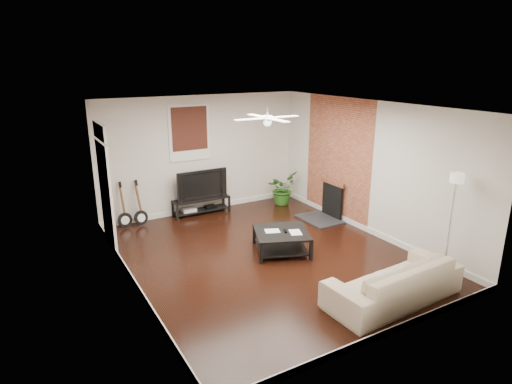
% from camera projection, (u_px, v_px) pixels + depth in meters
% --- Properties ---
extents(room, '(5.01, 6.01, 2.81)m').
position_uv_depth(room, '(267.00, 184.00, 7.85)').
color(room, black).
rests_on(room, ground).
extents(brick_accent, '(0.02, 2.20, 2.80)m').
position_uv_depth(brick_accent, '(337.00, 159.00, 9.86)').
color(brick_accent, '#9F4D33').
rests_on(brick_accent, floor).
extents(fireplace, '(0.80, 1.10, 0.92)m').
position_uv_depth(fireplace, '(325.00, 200.00, 10.00)').
color(fireplace, black).
rests_on(fireplace, floor).
extents(window_back, '(1.00, 0.06, 1.30)m').
position_uv_depth(window_back, '(190.00, 133.00, 10.01)').
color(window_back, '#3D1710').
rests_on(window_back, wall_back).
extents(door_left, '(0.08, 1.00, 2.50)m').
position_uv_depth(door_left, '(106.00, 186.00, 8.30)').
color(door_left, white).
rests_on(door_left, wall_left).
extents(tv_stand, '(1.38, 0.37, 0.39)m').
position_uv_depth(tv_stand, '(201.00, 206.00, 10.43)').
color(tv_stand, black).
rests_on(tv_stand, floor).
extents(tv, '(1.24, 0.16, 0.71)m').
position_uv_depth(tv, '(200.00, 184.00, 10.29)').
color(tv, black).
rests_on(tv, tv_stand).
extents(coffee_table, '(1.29, 1.29, 0.42)m').
position_uv_depth(coffee_table, '(281.00, 241.00, 8.35)').
color(coffee_table, black).
rests_on(coffee_table, floor).
extents(sofa, '(2.29, 0.98, 0.66)m').
position_uv_depth(sofa, '(394.00, 280.00, 6.62)').
color(sofa, '#BFA78F').
rests_on(sofa, floor).
extents(floor_lamp, '(0.32, 0.32, 1.84)m').
position_uv_depth(floor_lamp, '(450.00, 226.00, 7.17)').
color(floor_lamp, silver).
rests_on(floor_lamp, floor).
extents(potted_plant, '(0.98, 0.95, 0.84)m').
position_uv_depth(potted_plant, '(282.00, 188.00, 11.09)').
color(potted_plant, '#29621C').
rests_on(potted_plant, floor).
extents(guitar_left, '(0.35, 0.28, 1.04)m').
position_uv_depth(guitar_left, '(124.00, 206.00, 9.44)').
color(guitar_left, black).
rests_on(guitar_left, floor).
extents(guitar_right, '(0.37, 0.30, 1.04)m').
position_uv_depth(guitar_right, '(140.00, 204.00, 9.58)').
color(guitar_right, black).
rests_on(guitar_right, floor).
extents(ceiling_fan, '(1.24, 1.24, 0.32)m').
position_uv_depth(ceiling_fan, '(267.00, 118.00, 7.50)').
color(ceiling_fan, white).
rests_on(ceiling_fan, ceiling).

